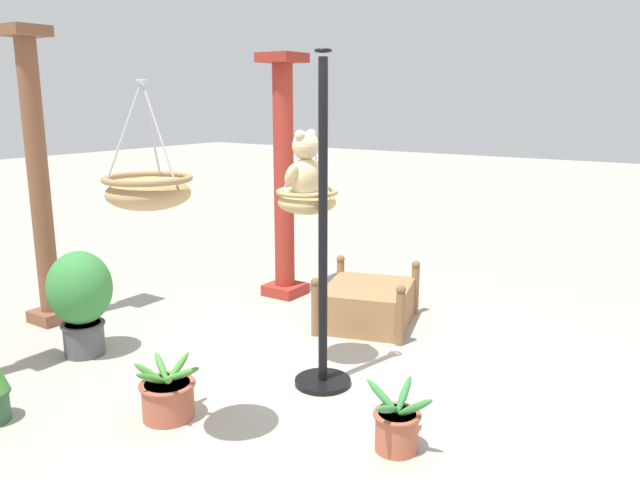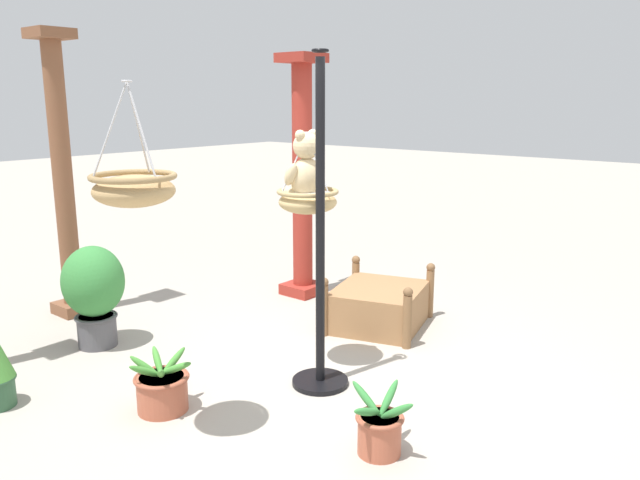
# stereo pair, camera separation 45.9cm
# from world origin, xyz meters

# --- Properties ---
(ground_plane) EXTENTS (40.00, 40.00, 0.00)m
(ground_plane) POSITION_xyz_m (0.00, 0.00, 0.00)
(ground_plane) COLOR #A8A093
(display_pole_central) EXTENTS (0.44, 0.44, 2.53)m
(display_pole_central) POSITION_xyz_m (-0.17, -0.06, 0.80)
(display_pole_central) COLOR black
(display_pole_central) RESTS_ON ground
(hanging_basket_with_teddy) EXTENTS (0.48, 0.48, 0.63)m
(hanging_basket_with_teddy) POSITION_xyz_m (-0.02, 0.19, 1.42)
(hanging_basket_with_teddy) COLOR tan
(teddy_bear) EXTENTS (0.37, 0.32, 0.54)m
(teddy_bear) POSITION_xyz_m (-0.02, 0.21, 1.65)
(teddy_bear) COLOR #D1B789
(hanging_basket_left_high) EXTENTS (0.51, 0.51, 0.73)m
(hanging_basket_left_high) POSITION_xyz_m (-1.56, 0.21, 1.68)
(hanging_basket_left_high) COLOR tan
(greenhouse_pillar_left) EXTENTS (0.42, 0.42, 2.66)m
(greenhouse_pillar_left) POSITION_xyz_m (1.51, 1.59, 1.28)
(greenhouse_pillar_left) COLOR #9E2D23
(greenhouse_pillar_left) RESTS_ON ground
(greenhouse_pillar_right) EXTENTS (0.37, 0.37, 2.84)m
(greenhouse_pillar_right) POSITION_xyz_m (-0.51, 3.00, 1.37)
(greenhouse_pillar_right) COLOR brown
(greenhouse_pillar_right) RESTS_ON ground
(wooden_planter_box) EXTENTS (1.18, 1.12, 0.57)m
(wooden_planter_box) POSITION_xyz_m (1.20, 0.32, 0.22)
(wooden_planter_box) COLOR #9E7047
(wooden_planter_box) RESTS_ON ground
(potted_plant_flowering_red) EXTENTS (0.53, 0.51, 0.43)m
(potted_plant_flowering_red) POSITION_xyz_m (-0.69, -0.97, 0.17)
(potted_plant_flowering_red) COLOR #AD563D
(potted_plant_flowering_red) RESTS_ON ground
(potted_plant_bushy_green) EXTENTS (0.49, 0.49, 0.43)m
(potted_plant_bushy_green) POSITION_xyz_m (-1.21, 0.55, 0.17)
(potted_plant_bushy_green) COLOR #AD563D
(potted_plant_bushy_green) RESTS_ON ground
(potted_plant_conical_shrub) EXTENTS (0.54, 0.54, 0.93)m
(potted_plant_conical_shrub) POSITION_xyz_m (-0.85, 2.00, 0.53)
(potted_plant_conical_shrub) COLOR #4C4C51
(potted_plant_conical_shrub) RESTS_ON ground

